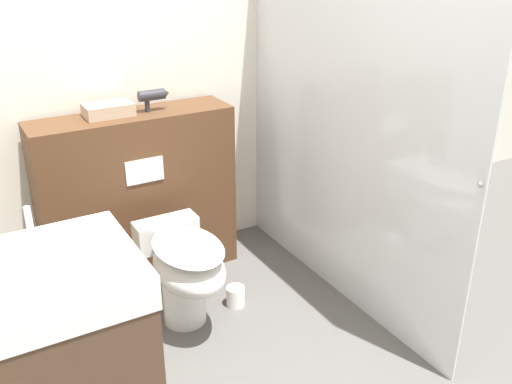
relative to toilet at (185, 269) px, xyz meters
The scene contains 8 objects.
wall_back 1.28m from the toilet, 70.12° to the left, with size 8.00×0.06×2.50m.
partition_panel 0.65m from the toilet, 91.91° to the left, with size 1.16×0.32×1.03m.
shower_glass 1.17m from the toilet, ahead, with size 0.04×1.87×2.12m.
toilet is the anchor object (origin of this frame).
sink_vanity 1.04m from the toilet, 137.98° to the right, with size 0.61×0.54×1.12m.
hair_drier 1.00m from the toilet, 79.44° to the left, with size 0.18×0.06×0.12m.
folded_towel 0.99m from the toilet, 101.91° to the left, with size 0.26×0.17×0.07m.
spare_toilet_roll 0.42m from the toilet, ahead, with size 0.11×0.11×0.12m.
Camera 1 is at (-1.27, -1.29, 1.93)m, focal length 40.00 mm.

